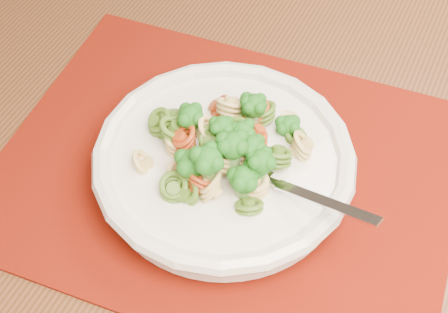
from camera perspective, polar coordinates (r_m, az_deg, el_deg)
The scene contains 5 objects.
dining_table at distance 0.82m, azimuth 5.73°, elevation -1.30°, with size 1.43×1.07×0.79m.
placemat at distance 0.67m, azimuth 0.21°, elevation -1.30°, with size 0.48×0.37×0.00m, color #660F04.
pasta_bowl at distance 0.63m, azimuth 0.00°, elevation -0.54°, with size 0.27×0.27×0.05m.
pasta_broccoli_heap at distance 0.62m, azimuth -0.00°, elevation 0.34°, with size 0.23×0.23×0.06m, color #E5C971, non-canonical shape.
fork at distance 0.60m, azimuth 3.11°, elevation -1.84°, with size 0.19×0.02×0.01m, color silver, non-canonical shape.
Camera 1 is at (-0.15, -0.36, 1.32)m, focal length 50.00 mm.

